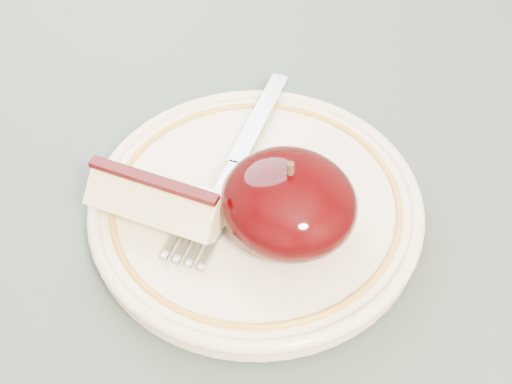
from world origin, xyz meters
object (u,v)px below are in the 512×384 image
Objects in this scene: table at (237,323)px; apple_half at (289,203)px; plate at (256,206)px; fork at (234,165)px.

apple_half reaches higher than table.
plate is at bearing 96.72° from table.
table is 10.89× the size of apple_half.
plate is at bearing 166.19° from apple_half.
fork is (-0.06, 0.02, -0.02)m from apple_half.
apple_half is 0.47× the size of fork.
plate is 2.57× the size of apple_half.
fork is (-0.03, 0.04, 0.11)m from table.
apple_half is at bearing -125.72° from fork.
plate is 0.04m from apple_half.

